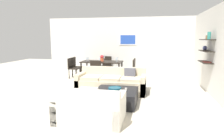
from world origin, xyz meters
TOP-DOWN VIEW (x-y plane):
  - ground_plane at (0.00, 0.00)m, footprint 18.00×18.00m
  - back_wall_unit at (0.30, 3.53)m, footprint 8.40×0.09m
  - right_wall_shelf_unit at (3.03, 0.60)m, footprint 0.34×8.20m
  - sofa_beige at (-0.06, 0.34)m, footprint 2.21×0.90m
  - loveseat_white at (-0.03, -2.04)m, footprint 1.41×0.90m
  - coffee_table at (0.30, -0.82)m, footprint 1.11×1.08m
  - decorative_bowl at (0.27, -0.82)m, footprint 0.35×0.35m
  - candle_jar at (0.56, -0.79)m, footprint 0.07×0.07m
  - dining_table at (-0.93, 2.41)m, footprint 1.75×0.87m
  - dining_chair_right_far at (0.36, 2.61)m, footprint 0.44×0.44m
  - dining_chair_left_near at (-2.21, 2.21)m, footprint 0.44×0.44m
  - dining_chair_head at (-0.93, 3.25)m, footprint 0.44×0.44m
  - dining_chair_right_near at (0.36, 2.21)m, footprint 0.44×0.44m
  - dining_chair_foot at (-0.93, 1.57)m, footprint 0.44×0.44m
  - dining_chair_left_far at (-2.21, 2.61)m, footprint 0.44×0.44m
  - wine_glass_left_far at (-1.59, 2.52)m, footprint 0.07×0.07m
  - wine_glass_left_near at (-1.59, 2.30)m, footprint 0.07×0.07m
  - wine_glass_right_near at (-0.27, 2.30)m, footprint 0.07×0.07m
  - wine_glass_right_far at (-0.27, 2.52)m, footprint 0.07×0.07m
  - wine_glass_head at (-0.93, 2.79)m, footprint 0.07×0.07m
  - wine_glass_foot at (-0.93, 2.03)m, footprint 0.06×0.06m
  - centerpiece_vase at (-0.92, 2.41)m, footprint 0.16×0.16m

SIDE VIEW (x-z plane):
  - ground_plane at x=0.00m, z-range 0.00..0.00m
  - coffee_table at x=0.30m, z-range 0.00..0.38m
  - sofa_beige at x=-0.06m, z-range -0.10..0.68m
  - loveseat_white at x=-0.03m, z-range -0.10..0.68m
  - candle_jar at x=0.56m, z-range 0.38..0.45m
  - decorative_bowl at x=0.27m, z-range 0.38..0.46m
  - dining_chair_right_far at x=0.36m, z-range 0.06..0.94m
  - dining_chair_left_near at x=-2.21m, z-range 0.06..0.94m
  - dining_chair_head at x=-0.93m, z-range 0.06..0.94m
  - dining_chair_right_near at x=0.36m, z-range 0.06..0.94m
  - dining_chair_foot at x=-0.93m, z-range 0.06..0.94m
  - dining_chair_left_far at x=-2.21m, z-range 0.06..0.94m
  - dining_table at x=-0.93m, z-range 0.30..1.05m
  - wine_glass_left_far at x=-1.59m, z-range 0.78..0.93m
  - wine_glass_left_near at x=-1.59m, z-range 0.78..0.94m
  - wine_glass_right_near at x=-0.27m, z-range 0.78..0.94m
  - wine_glass_right_far at x=-0.27m, z-range 0.78..0.96m
  - wine_glass_foot at x=-0.93m, z-range 0.78..0.96m
  - wine_glass_head at x=-0.93m, z-range 0.79..0.97m
  - centerpiece_vase at x=-0.92m, z-range 0.75..1.03m
  - right_wall_shelf_unit at x=3.03m, z-range 0.00..2.70m
  - back_wall_unit at x=0.30m, z-range 0.00..2.70m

